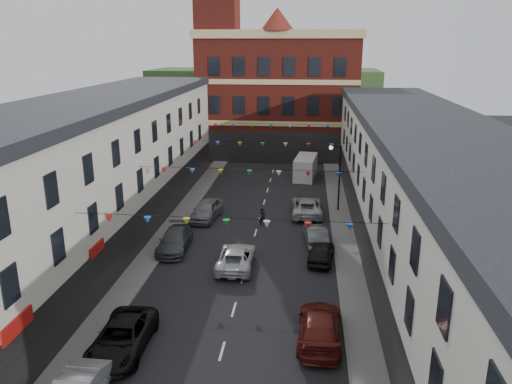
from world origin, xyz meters
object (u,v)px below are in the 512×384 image
(car_right_d, at_px, (321,252))
(car_right_f, at_px, (307,206))
(car_left_c, at_px, (122,337))
(car_left_d, at_px, (175,240))
(white_van, at_px, (305,167))
(moving_car, at_px, (236,257))
(street_lamp, at_px, (337,169))
(pedestrian, at_px, (262,217))
(car_left_e, at_px, (206,210))
(car_right_c, at_px, (320,326))
(car_right_e, at_px, (316,234))

(car_right_d, relative_size, car_right_f, 0.73)
(car_left_c, xyz_separation_m, car_left_d, (-0.66, 12.45, -0.00))
(car_right_d, height_order, white_van, white_van)
(car_right_d, xyz_separation_m, moving_car, (-5.70, -1.53, 0.02))
(street_lamp, height_order, pedestrian, street_lamp)
(car_left_c, relative_size, car_left_e, 1.10)
(moving_car, height_order, white_van, white_van)
(car_left_e, height_order, car_right_f, car_left_e)
(car_right_c, xyz_separation_m, car_right_d, (0.30, 9.64, -0.09))
(car_left_c, distance_m, white_van, 34.88)
(car_left_d, bearing_deg, moving_car, -29.50)
(car_left_e, distance_m, white_van, 16.74)
(car_right_e, xyz_separation_m, moving_car, (-5.36, -4.71, -0.01))
(car_right_e, xyz_separation_m, white_van, (-0.91, 19.07, 0.49))
(street_lamp, height_order, car_left_c, street_lamp)
(car_left_e, relative_size, car_right_c, 0.89)
(pedestrian, bearing_deg, white_van, 64.34)
(car_left_e, height_order, pedestrian, car_left_e)
(car_left_c, distance_m, car_left_e, 19.26)
(car_left_c, relative_size, white_van, 0.97)
(car_right_c, height_order, pedestrian, car_right_c)
(white_van, bearing_deg, car_left_c, -97.77)
(car_right_c, xyz_separation_m, moving_car, (-5.41, 8.12, -0.07))
(moving_car, bearing_deg, car_left_e, -68.07)
(car_left_d, height_order, car_right_e, car_left_d)
(car_right_e, distance_m, car_right_f, 6.50)
(car_right_e, xyz_separation_m, car_right_f, (-0.70, 6.46, 0.06))
(moving_car, bearing_deg, street_lamp, -120.87)
(car_left_d, distance_m, car_right_f, 12.91)
(car_right_f, height_order, white_van, white_van)
(car_left_d, bearing_deg, white_van, 63.67)
(moving_car, height_order, pedestrian, pedestrian)
(street_lamp, bearing_deg, car_right_e, -103.43)
(pedestrian, bearing_deg, street_lamp, 21.94)
(car_left_d, bearing_deg, pedestrian, 40.76)
(moving_car, relative_size, white_van, 0.93)
(car_right_f, bearing_deg, white_van, -90.61)
(car_left_c, height_order, car_right_f, car_right_f)
(car_left_c, distance_m, car_right_d, 15.20)
(street_lamp, relative_size, car_left_d, 1.19)
(car_right_c, xyz_separation_m, white_van, (-0.96, 31.89, 0.42))
(car_right_c, bearing_deg, pedestrian, -72.90)
(car_left_d, height_order, car_left_e, car_left_e)
(moving_car, bearing_deg, car_right_d, -165.78)
(car_right_c, bearing_deg, street_lamp, -92.99)
(pedestrian, bearing_deg, car_left_e, 152.75)
(car_right_f, bearing_deg, moving_car, 65.78)
(car_left_c, height_order, moving_car, car_left_c)
(car_left_c, bearing_deg, white_van, 74.83)
(street_lamp, relative_size, car_right_f, 1.08)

